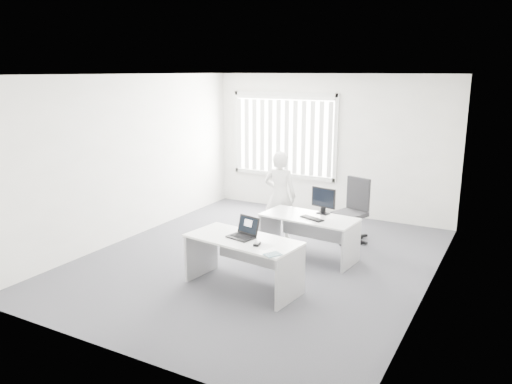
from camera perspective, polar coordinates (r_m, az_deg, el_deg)
The scene contains 18 objects.
ground at distance 7.80m, azimuth 0.24°, elevation -7.76°, with size 6.00×6.00×0.00m, color #57575F.
wall_back at distance 10.10m, azimuth 8.42°, elevation 5.29°, with size 5.00×0.02×2.80m, color white.
wall_front at distance 5.05m, azimuth -16.22°, elevation -3.59°, with size 5.00×0.02×2.80m, color white.
wall_left at distance 8.85m, azimuth -14.16°, elevation 3.83°, with size 0.02×6.00×2.80m, color white.
wall_right at distance 6.62m, azimuth 19.65°, elevation 0.20°, with size 0.02×6.00×2.80m, color white.
ceiling at distance 7.26m, azimuth 0.26°, elevation 13.28°, with size 5.00×6.00×0.02m, color silver.
window at distance 10.43m, azimuth 3.19°, elevation 6.51°, with size 2.32×0.06×1.76m, color silver.
blinds at distance 10.38m, azimuth 3.04°, elevation 6.31°, with size 2.20×0.10×1.50m, color white, non-canonical shape.
desk_near at distance 6.68m, azimuth -1.48°, elevation -6.90°, with size 1.61×0.90×0.70m.
desk_far at distance 7.80m, azimuth 6.06°, elevation -4.08°, with size 1.52×0.82×0.67m.
office_chair at distance 8.74m, azimuth 10.82°, elevation -3.29°, with size 0.78×0.78×1.08m.
person at distance 8.53m, azimuth 2.75°, elevation -0.43°, with size 0.56×0.37×1.54m, color silver.
laptop at distance 6.59m, azimuth -1.75°, elevation -4.16°, with size 0.35×0.31×0.27m, color black, non-canonical shape.
paper_sheet at distance 6.36m, azimuth 0.62°, elevation -6.11°, with size 0.29×0.20×0.00m, color white.
mouse at distance 6.35m, azimuth 0.11°, elevation -5.91°, with size 0.07×0.12×0.05m, color #B5B5B8, non-canonical shape.
booklet at distance 6.05m, azimuth 1.91°, elevation -7.14°, with size 0.14×0.20×0.01m, color silver.
keyboard at distance 7.61m, azimuth 6.42°, elevation -3.02°, with size 0.40×0.13×0.02m, color black.
monitor at distance 7.85m, azimuth 7.71°, elevation -1.00°, with size 0.42×0.13×0.42m, color black, non-canonical shape.
Camera 1 is at (3.46, -6.38, 2.85)m, focal length 35.00 mm.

